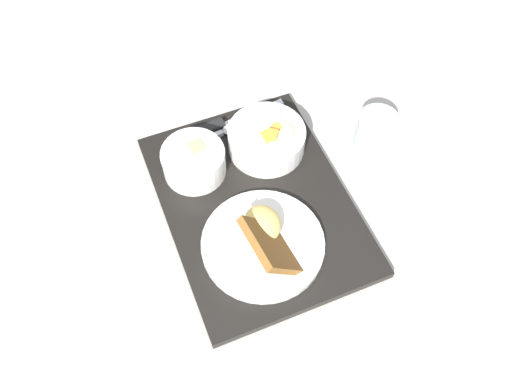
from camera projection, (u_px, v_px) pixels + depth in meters
The scene contains 8 objects.
ground_plane at pixel (256, 206), 0.94m from camera, with size 4.00×4.00×0.00m, color #ADA89E.
serving_tray at pixel (256, 204), 0.94m from camera, with size 0.42×0.31×0.02m.
bowl_salad at pixel (267, 138), 0.97m from camera, with size 0.14×0.14×0.06m.
bowl_soup at pixel (194, 160), 0.94m from camera, with size 0.11×0.11×0.06m.
plate_main at pixel (264, 241), 0.87m from camera, with size 0.20×0.20×0.09m.
knife at pixel (216, 127), 1.01m from camera, with size 0.04×0.20×0.02m.
spoon at pixel (222, 132), 1.00m from camera, with size 0.03×0.16×0.01m.
glass_water at pixel (374, 137), 0.97m from camera, with size 0.07×0.07×0.09m.
Camera 1 is at (0.45, -0.18, 0.81)m, focal length 38.00 mm.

